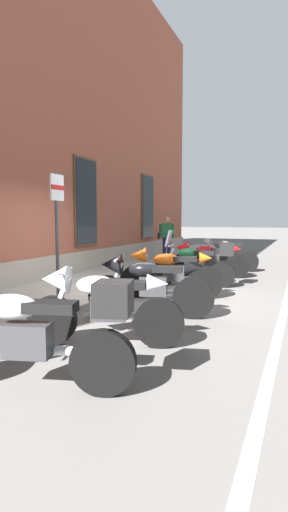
{
  "coord_description": "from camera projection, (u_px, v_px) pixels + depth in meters",
  "views": [
    {
      "loc": [
        -7.42,
        -3.49,
        1.61
      ],
      "look_at": [
        1.27,
        0.1,
        0.72
      ],
      "focal_mm": 27.34,
      "sensor_mm": 36.0,
      "label": 1
    }
  ],
  "objects": [
    {
      "name": "ground_plane",
      "position": [
        126.0,
        295.0,
        8.3
      ],
      "size": [
        140.0,
        140.0,
        0.0
      ],
      "primitive_type": "plane",
      "color": "#565451"
    },
    {
      "name": "sidewalk",
      "position": [
        77.0,
        288.0,
        8.75
      ],
      "size": [
        29.71,
        2.39,
        0.14
      ],
      "primitive_type": "cube",
      "color": "gray",
      "rests_on": "ground_plane"
    },
    {
      "name": "lane_stripe",
      "position": [
        285.0,
        308.0,
        7.08
      ],
      "size": [
        29.71,
        0.12,
        0.01
      ],
      "primitive_type": "cube",
      "color": "silver",
      "rests_on": "ground_plane"
    },
    {
      "name": "motorcycle_silver_touring",
      "position": [
        35.0,
        333.0,
        3.61
      ],
      "size": [
        0.89,
        2.11,
        1.35
      ],
      "color": "black",
      "rests_on": "ground_plane"
    },
    {
      "name": "motorcycle_white_sport",
      "position": [
        99.0,
        302.0,
        4.92
      ],
      "size": [
        0.82,
        1.95,
        1.03
      ],
      "color": "black",
      "rests_on": "ground_plane"
    },
    {
      "name": "motorcycle_black_sport",
      "position": [
        146.0,
        283.0,
        6.39
      ],
      "size": [
        0.75,
        2.05,
        1.04
      ],
      "color": "black",
      "rests_on": "ground_plane"
    },
    {
      "name": "motorcycle_orange_sport",
      "position": [
        167.0,
        270.0,
        7.96
      ],
      "size": [
        0.87,
        2.04,
        1.05
      ],
      "color": "black",
      "rests_on": "ground_plane"
    },
    {
      "name": "motorcycle_green_touring",
      "position": [
        198.0,
        263.0,
        9.32
      ],
      "size": [
        0.68,
        2.01,
        1.35
      ],
      "color": "black",
      "rests_on": "ground_plane"
    },
    {
      "name": "motorcycle_red_sport",
      "position": [
        206.0,
        258.0,
        10.67
      ],
      "size": [
        0.93,
        2.11,
        1.02
      ],
      "color": "black",
      "rests_on": "ground_plane"
    },
    {
      "name": "motorcycle_grey_naked",
      "position": [
        225.0,
        255.0,
        12.13
      ],
      "size": [
        0.62,
        2.01,
        1.01
      ],
      "color": "black",
      "rests_on": "ground_plane"
    },
    {
      "name": "pedestrian_striped_shirt",
      "position": [
        167.0,
        235.0,
        15.12
      ],
      "size": [
        0.34,
        0.64,
        1.55
      ],
      "color": "#1E1E4C",
      "rests_on": "sidewalk"
    },
    {
      "name": "parking_sign",
      "position": [
        57.0,
        219.0,
        6.64
      ],
      "size": [
        0.36,
        0.07,
        2.26
      ],
      "color": "#4C4C51",
      "rests_on": "sidewalk"
    }
  ]
}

